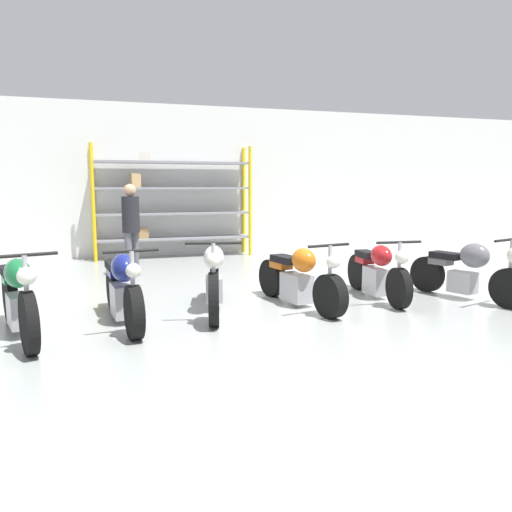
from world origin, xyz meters
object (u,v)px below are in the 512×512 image
object	(u,v)px
motorcycle_orange	(299,279)
motorcycle_grey	(469,270)
motorcycle_green	(18,297)
motorcycle_blue	(123,288)
motorcycle_red	(377,271)
motorcycle_white	(214,278)
person_browsing	(131,223)
shelving_rack	(171,200)

from	to	relation	value
motorcycle_orange	motorcycle_grey	distance (m)	2.59
motorcycle_green	motorcycle_blue	world-z (taller)	motorcycle_green
motorcycle_red	motorcycle_grey	size ratio (longest dim) A/B	1.03
motorcycle_white	person_browsing	xyz separation A→B (m)	(-0.89, 2.97, 0.56)
motorcycle_green	motorcycle_grey	world-z (taller)	motorcycle_green
shelving_rack	motorcycle_grey	distance (m)	6.92
motorcycle_white	motorcycle_grey	distance (m)	3.80
motorcycle_white	motorcycle_orange	bearing A→B (deg)	99.88
motorcycle_white	motorcycle_red	distance (m)	2.53
motorcycle_green	motorcycle_red	distance (m)	4.91
motorcycle_green	motorcycle_blue	size ratio (longest dim) A/B	0.97
motorcycle_blue	motorcycle_white	bearing A→B (deg)	93.32
shelving_rack	motorcycle_green	bearing A→B (deg)	-113.37
motorcycle_red	motorcycle_orange	bearing A→B (deg)	-81.24
motorcycle_orange	person_browsing	world-z (taller)	person_browsing
motorcycle_white	motorcycle_grey	bearing A→B (deg)	95.80
motorcycle_grey	motorcycle_white	bearing A→B (deg)	-114.50
person_browsing	motorcycle_grey	bearing A→B (deg)	-169.11
shelving_rack	motorcycle_grey	xyz separation A→B (m)	(3.59, -5.84, -0.91)
motorcycle_orange	motorcycle_green	bearing A→B (deg)	-94.34
motorcycle_green	motorcycle_grey	size ratio (longest dim) A/B	1.07
motorcycle_green	motorcycle_orange	size ratio (longest dim) A/B	0.99
motorcycle_white	motorcycle_red	bearing A→B (deg)	103.79
shelving_rack	motorcycle_red	bearing A→B (deg)	-66.21
motorcycle_orange	motorcycle_red	bearing A→B (deg)	83.03
motorcycle_green	motorcycle_grey	distance (m)	6.12
motorcycle_blue	motorcycle_red	bearing A→B (deg)	87.07
motorcycle_green	motorcycle_blue	xyz separation A→B (m)	(1.15, 0.29, -0.03)
shelving_rack	motorcycle_red	distance (m)	5.90
motorcycle_blue	motorcycle_red	xyz separation A→B (m)	(3.74, 0.24, -0.02)
shelving_rack	motorcycle_red	xyz separation A→B (m)	(2.35, -5.33, -0.94)
shelving_rack	person_browsing	bearing A→B (deg)	-114.10
motorcycle_white	shelving_rack	bearing A→B (deg)	-168.80
shelving_rack	motorcycle_green	xyz separation A→B (m)	(-2.53, -5.86, -0.89)
motorcycle_green	motorcycle_red	world-z (taller)	motorcycle_green
motorcycle_grey	motorcycle_red	bearing A→B (deg)	-129.71
motorcycle_grey	shelving_rack	bearing A→B (deg)	-165.66
shelving_rack	motorcycle_green	world-z (taller)	shelving_rack
motorcycle_blue	person_browsing	distance (m)	3.25
shelving_rack	motorcycle_white	xyz separation A→B (m)	(-0.18, -5.36, -0.89)
motorcycle_white	person_browsing	bearing A→B (deg)	-150.14
shelving_rack	motorcycle_blue	size ratio (longest dim) A/B	1.78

